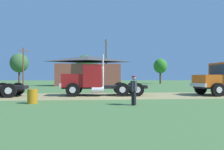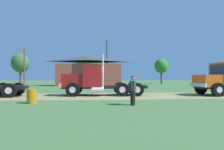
# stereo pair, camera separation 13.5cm
# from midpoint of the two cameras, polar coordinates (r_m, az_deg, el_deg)

# --- Properties ---
(ground_plane) EXTENTS (200.00, 200.00, 0.00)m
(ground_plane) POSITION_cam_midpoint_polar(r_m,az_deg,el_deg) (17.28, 1.10, -5.98)
(ground_plane) COLOR #456B39
(dirt_track) EXTENTS (120.00, 6.29, 0.01)m
(dirt_track) POSITION_cam_midpoint_polar(r_m,az_deg,el_deg) (17.28, 1.10, -5.97)
(dirt_track) COLOR #8D8353
(dirt_track) RESTS_ON ground_plane
(truck_foreground_white) EXTENTS (7.50, 2.75, 3.55)m
(truck_foreground_white) POSITION_cam_midpoint_polar(r_m,az_deg,el_deg) (17.53, -5.36, -1.80)
(truck_foreground_white) COLOR black
(truck_foreground_white) RESTS_ON ground_plane
(visitor_by_barrel) EXTENTS (0.44, 0.61, 1.67)m
(visitor_by_barrel) POSITION_cam_midpoint_polar(r_m,az_deg,el_deg) (11.38, 6.38, -4.07)
(visitor_by_barrel) COLOR #2D2D33
(visitor_by_barrel) RESTS_ON ground_plane
(steel_barrel) EXTENTS (0.59, 0.59, 0.87)m
(steel_barrel) POSITION_cam_midpoint_polar(r_m,az_deg,el_deg) (13.04, -21.85, -5.71)
(steel_barrel) COLOR #B27214
(steel_barrel) RESTS_ON ground_plane
(shed_building) EXTENTS (12.78, 5.99, 5.87)m
(shed_building) POSITION_cam_midpoint_polar(r_m,az_deg,el_deg) (39.29, -6.50, 1.07)
(shed_building) COLOR brown
(shed_building) RESTS_ON ground_plane
(utility_pole_near) EXTENTS (1.64, 1.67, 7.50)m
(utility_pole_near) POSITION_cam_midpoint_polar(r_m,az_deg,el_deg) (42.84, -23.89, 2.55)
(utility_pole_near) COLOR brown
(utility_pole_near) RESTS_ON ground_plane
(utility_pole_far) EXTENTS (0.69, 2.16, 9.30)m
(utility_pole_far) POSITION_cam_midpoint_polar(r_m,az_deg,el_deg) (39.87, -1.37, 4.04)
(utility_pole_far) COLOR brown
(utility_pole_far) RESTS_ON ground_plane
(tree_left) EXTENTS (4.28, 4.28, 7.54)m
(tree_left) POSITION_cam_midpoint_polar(r_m,az_deg,el_deg) (53.60, -24.83, 3.14)
(tree_left) COLOR #513823
(tree_left) RESTS_ON ground_plane
(tree_mid) EXTENTS (5.35, 5.35, 8.14)m
(tree_mid) POSITION_cam_midpoint_polar(r_m,az_deg,el_deg) (57.74, -7.42, 2.83)
(tree_mid) COLOR #513823
(tree_mid) RESTS_ON ground_plane
(tree_right) EXTENTS (3.46, 3.46, 6.53)m
(tree_right) POSITION_cam_midpoint_polar(r_m,az_deg,el_deg) (52.99, 14.10, 2.52)
(tree_right) COLOR #513823
(tree_right) RESTS_ON ground_plane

